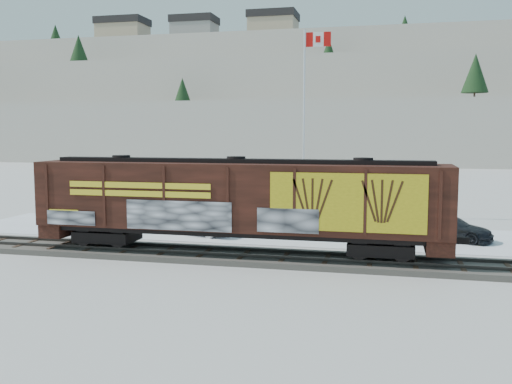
% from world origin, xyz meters
% --- Properties ---
extents(ground, '(500.00, 500.00, 0.00)m').
position_xyz_m(ground, '(0.00, 0.00, 0.00)').
color(ground, white).
rests_on(ground, ground).
extents(rail_track, '(50.00, 3.40, 0.43)m').
position_xyz_m(rail_track, '(0.00, 0.00, 0.15)').
color(rail_track, '#59544C').
rests_on(rail_track, ground).
extents(parking_strip, '(40.00, 8.00, 0.03)m').
position_xyz_m(parking_strip, '(0.00, 7.50, 0.01)').
color(parking_strip, white).
rests_on(parking_strip, ground).
extents(hillside, '(360.00, 110.00, 93.00)m').
position_xyz_m(hillside, '(-0.05, 139.79, 14.37)').
color(hillside, white).
rests_on(hillside, ground).
extents(hopper_railcar, '(20.10, 3.06, 4.49)m').
position_xyz_m(hopper_railcar, '(-0.44, -0.01, 2.94)').
color(hopper_railcar, black).
rests_on(hopper_railcar, rail_track).
extents(flagpole, '(2.30, 0.90, 13.35)m').
position_xyz_m(flagpole, '(0.80, 14.15, 5.07)').
color(flagpole, silver).
rests_on(flagpole, ground).
extents(car_silver, '(4.59, 2.22, 1.51)m').
position_xyz_m(car_silver, '(-9.36, 8.32, 0.78)').
color(car_silver, '#BABDC2').
rests_on(car_silver, parking_strip).
extents(car_white, '(5.01, 2.92, 1.56)m').
position_xyz_m(car_white, '(-4.46, 5.77, 0.81)').
color(car_white, silver).
rests_on(car_white, parking_strip).
extents(car_dark, '(5.16, 3.70, 1.39)m').
position_xyz_m(car_dark, '(10.19, 7.44, 0.72)').
color(car_dark, black).
rests_on(car_dark, parking_strip).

